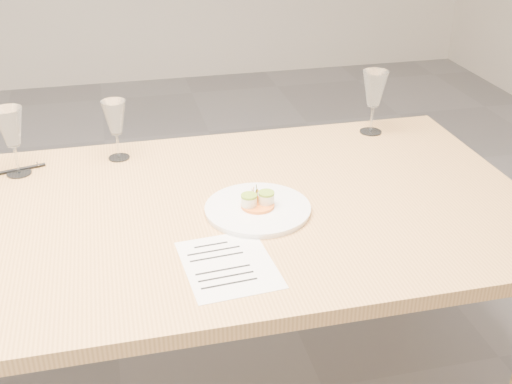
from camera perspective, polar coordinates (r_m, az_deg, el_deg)
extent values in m
cube|color=tan|center=(1.75, -14.00, -3.02)|extent=(2.40, 1.00, 0.04)
cylinder|color=tan|center=(2.50, 12.87, -2.83)|extent=(0.07, 0.07, 0.71)
cylinder|color=white|center=(1.72, 0.15, -1.57)|extent=(0.28, 0.28, 0.01)
cylinder|color=white|center=(1.72, 0.15, -1.39)|extent=(0.29, 0.29, 0.01)
cylinder|color=orange|center=(1.72, 0.15, -1.22)|extent=(0.09, 0.09, 0.01)
cylinder|color=#F8F0CB|center=(1.70, -0.62, -0.81)|extent=(0.04, 0.04, 0.03)
cylinder|color=#F8F0CB|center=(1.71, 0.92, -0.57)|extent=(0.04, 0.04, 0.03)
cylinder|color=#8AAC30|center=(1.69, -0.62, -0.33)|extent=(0.04, 0.04, 0.01)
cylinder|color=#8AAC30|center=(1.71, 0.93, -0.10)|extent=(0.04, 0.04, 0.01)
cylinder|color=tan|center=(1.69, 2.33, -1.86)|extent=(0.04, 0.04, 0.00)
cube|color=white|center=(1.51, -2.46, -6.45)|extent=(0.23, 0.28, 0.00)
cube|color=black|center=(1.58, -4.03, -4.71)|extent=(0.08, 0.01, 0.00)
cube|color=black|center=(1.56, -3.77, -5.24)|extent=(0.13, 0.02, 0.00)
cube|color=black|center=(1.54, -3.51, -5.78)|extent=(0.13, 0.02, 0.00)
cube|color=black|center=(1.49, -2.96, -6.92)|extent=(0.13, 0.02, 0.00)
cube|color=black|center=(1.47, -2.67, -7.52)|extent=(0.13, 0.02, 0.00)
cube|color=black|center=(1.45, -2.38, -8.13)|extent=(0.13, 0.02, 0.00)
cylinder|color=black|center=(2.07, -20.29, 1.90)|extent=(0.15, 0.05, 0.01)
cube|color=silver|center=(2.08, -18.85, 2.39)|extent=(0.01, 0.03, 0.00)
cylinder|color=white|center=(2.06, -20.30, 1.58)|extent=(0.07, 0.07, 0.00)
cylinder|color=white|center=(2.04, -20.51, 2.75)|extent=(0.01, 0.01, 0.09)
cone|color=white|center=(2.00, -20.99, 5.40)|extent=(0.08, 0.08, 0.12)
cylinder|color=white|center=(2.08, -12.07, 3.01)|extent=(0.07, 0.07, 0.00)
cylinder|color=white|center=(2.06, -12.18, 4.08)|extent=(0.01, 0.01, 0.08)
cone|color=white|center=(2.02, -12.45, 6.49)|extent=(0.08, 0.08, 0.11)
cylinder|color=white|center=(2.26, 10.15, 5.30)|extent=(0.08, 0.08, 0.00)
cylinder|color=white|center=(2.24, 10.26, 6.44)|extent=(0.01, 0.01, 0.09)
cone|color=white|center=(2.21, 10.49, 9.02)|extent=(0.09, 0.09, 0.12)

